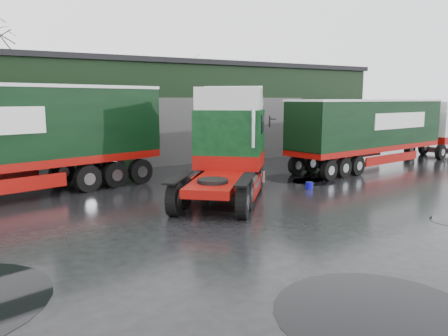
# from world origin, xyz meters

# --- Properties ---
(ground) EXTENTS (100.00, 100.00, 0.00)m
(ground) POSITION_xyz_m (0.00, 0.00, 0.00)
(ground) COLOR black
(warehouse) EXTENTS (32.40, 12.40, 6.30)m
(warehouse) POSITION_xyz_m (2.00, 20.00, 3.16)
(warehouse) COLOR black
(warehouse) RESTS_ON ground
(hero_tractor) EXTENTS (6.92, 7.48, 4.46)m
(hero_tractor) POSITION_xyz_m (0.45, 4.50, 2.23)
(hero_tractor) COLOR black
(hero_tractor) RESTS_ON ground
(lorry_right) EXTENTS (15.24, 5.02, 3.95)m
(lorry_right) POSITION_xyz_m (11.77, 7.53, 1.97)
(lorry_right) COLOR silver
(lorry_right) RESTS_ON ground
(wash_bucket) EXTENTS (0.35, 0.35, 0.31)m
(wash_bucket) POSITION_xyz_m (4.90, 4.55, 0.15)
(wash_bucket) COLOR #0A07AC
(wash_bucket) RESTS_ON ground
(tree_back_b) EXTENTS (4.40, 4.40, 7.50)m
(tree_back_b) POSITION_xyz_m (10.00, 30.00, 3.75)
(tree_back_b) COLOR black
(tree_back_b) RESTS_ON ground
(puddle_0) EXTENTS (3.88, 3.88, 0.01)m
(puddle_0) POSITION_xyz_m (-1.49, -4.92, 0.00)
(puddle_0) COLOR black
(puddle_0) RESTS_ON ground
(puddle_1) EXTENTS (2.04, 2.04, 0.01)m
(puddle_1) POSITION_xyz_m (6.19, 5.72, 0.00)
(puddle_1) COLOR black
(puddle_1) RESTS_ON ground
(puddle_4) EXTENTS (2.84, 2.84, 0.01)m
(puddle_4) POSITION_xyz_m (5.93, 6.90, 0.00)
(puddle_4) COLOR black
(puddle_4) RESTS_ON ground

